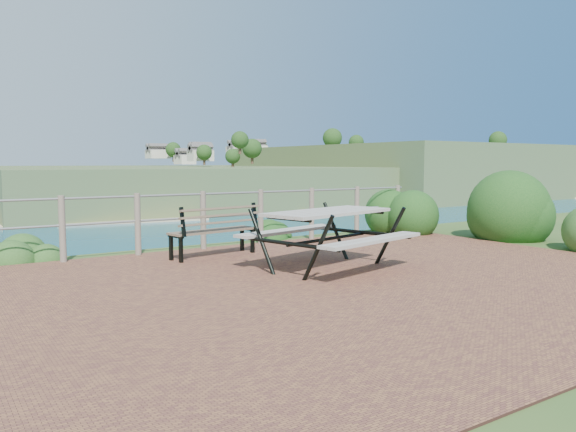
{
  "coord_description": "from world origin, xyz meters",
  "views": [
    {
      "loc": [
        -4.07,
        -5.46,
        1.51
      ],
      "look_at": [
        0.3,
        1.16,
        0.75
      ],
      "focal_mm": 35.0,
      "sensor_mm": 36.0,
      "label": 1
    }
  ],
  "objects": [
    {
      "name": "shrub_right_front",
      "position": [
        5.64,
        1.57,
        0.0
      ],
      "size": [
        1.61,
        1.61,
        2.28
      ],
      "primitive_type": "ellipsoid",
      "color": "#133F15",
      "rests_on": "ground"
    },
    {
      "name": "safety_railing",
      "position": [
        0.0,
        3.35,
        0.57
      ],
      "size": [
        9.4,
        0.1,
        1.0
      ],
      "color": "#6B5B4C",
      "rests_on": "ground"
    },
    {
      "name": "shrub_lip_east",
      "position": [
        1.95,
        4.15,
        0.0
      ],
      "size": [
        0.82,
        0.82,
        0.58
      ],
      "primitive_type": "ellipsoid",
      "color": "#133F15",
      "rests_on": "ground"
    },
    {
      "name": "shrub_lip_west",
      "position": [
        -2.67,
        4.06,
        0.0
      ],
      "size": [
        0.88,
        0.88,
        0.66
      ],
      "primitive_type": "ellipsoid",
      "color": "#2B511E",
      "rests_on": "ground"
    },
    {
      "name": "picnic_table",
      "position": [
        0.69,
        0.73,
        0.52
      ],
      "size": [
        2.08,
        1.65,
        0.82
      ],
      "rotation": [
        0.0,
        0.0,
        0.24
      ],
      "color": "gray",
      "rests_on": "ground"
    },
    {
      "name": "park_bench",
      "position": [
        -0.19,
        2.56,
        0.55
      ],
      "size": [
        1.53,
        0.61,
        0.84
      ],
      "rotation": [
        0.0,
        0.0,
        0.16
      ],
      "color": "brown",
      "rests_on": "ground"
    },
    {
      "name": "ground",
      "position": [
        0.0,
        0.0,
        0.0
      ],
      "size": [
        10.0,
        7.0,
        0.12
      ],
      "primitive_type": "cube",
      "color": "brown",
      "rests_on": "ground"
    },
    {
      "name": "shrub_right_edge",
      "position": [
        4.67,
        3.22,
        0.0
      ],
      "size": [
        1.09,
        1.09,
        1.56
      ],
      "primitive_type": "ellipsoid",
      "color": "#133F15",
      "rests_on": "ground"
    },
    {
      "name": "distant_bay",
      "position": [
        173.07,
        202.61,
        -1.52
      ],
      "size": [
        290.0,
        232.36,
        24.0
      ],
      "color": "#425A2D",
      "rests_on": "ground"
    }
  ]
}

